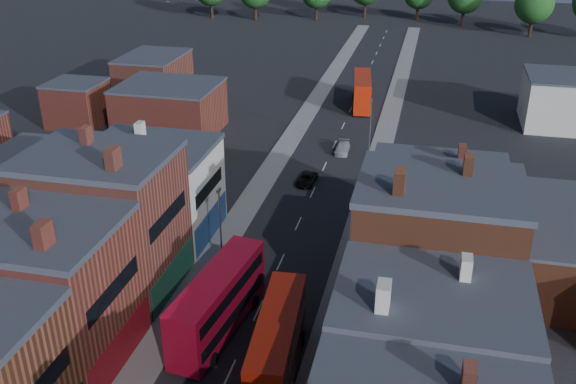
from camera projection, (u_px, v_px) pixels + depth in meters
The scene contains 9 objects.
pavement_west at pixel (264, 180), 78.72m from camera, with size 3.00×200.00×0.12m, color gray.
pavement_east at pixel (370, 190), 76.07m from camera, with size 3.00×200.00×0.12m, color gray.
lamp_post_2 at pixel (220, 223), 58.88m from camera, with size 0.25×0.70×8.12m.
lamp_post_3 at pixel (370, 125), 83.13m from camera, with size 0.25×0.70×8.12m.
bus_0 at pixel (218, 301), 50.82m from camera, with size 4.37×12.67×5.36m.
bus_1 at pixel (277, 344), 46.28m from camera, with size 3.68×11.98×5.10m.
bus_2 at pixel (362, 91), 103.90m from camera, with size 4.20×11.99×5.07m.
car_2 at pixel (307, 179), 77.65m from camera, with size 1.98×4.29×1.19m, color black.
car_3 at pixel (342, 148), 86.75m from camera, with size 1.78×4.37×1.27m, color silver.
Camera 1 is at (12.64, -19.17, 32.58)m, focal length 40.00 mm.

